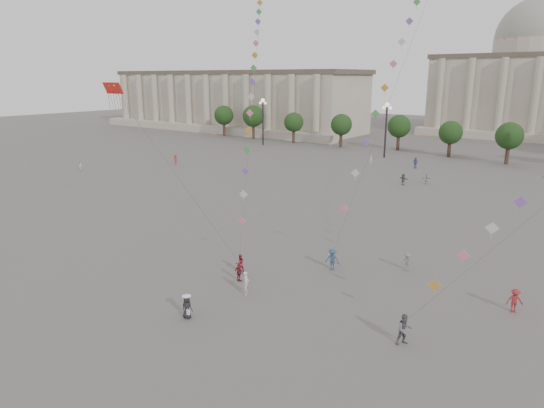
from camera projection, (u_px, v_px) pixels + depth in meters
The scene contains 22 objects.
ground at pixel (164, 316), 32.18m from camera, with size 360.00×360.00×0.00m, color #524F4D.
hall_west at pixel (232, 101), 146.15m from camera, with size 84.00×26.22×17.20m.
hall_central at pixel (531, 81), 129.33m from camera, with size 48.30×34.30×35.50m.
tree_row at pixel (477, 131), 91.63m from camera, with size 137.12×5.12×8.00m.
lamp_post_far_west at pixel (263, 113), 110.64m from camera, with size 2.00×0.90×10.65m.
lamp_post_mid_west at pixel (386, 120), 93.48m from camera, with size 2.00×0.90×10.65m.
person_crowd_0 at pixel (415, 163), 83.99m from camera, with size 1.12×0.47×1.91m, color #3A5583.
person_crowd_1 at pixel (81, 165), 82.25m from camera, with size 0.78×0.60×1.59m, color silver.
person_crowd_2 at pixel (176, 160), 87.15m from camera, with size 1.22×0.70×1.88m, color #993829.
person_crowd_4 at pixel (427, 179), 71.55m from camera, with size 1.39×0.44×1.50m, color #B6B6B1.
person_crowd_6 at pixel (407, 262), 39.60m from camera, with size 0.97×0.56×1.51m, color slate.
person_crowd_8 at pixel (515, 301), 32.48m from camera, with size 1.10×0.63×1.71m, color maroon.
person_crowd_10 at pixel (371, 160), 86.88m from camera, with size 0.63×0.41×1.72m, color silver.
person_crowd_12 at pixel (403, 179), 70.97m from camera, with size 1.57×0.50×1.69m, color slate.
person_crowd_13 at pixel (246, 283), 35.19m from camera, with size 0.64×0.42×1.77m, color beige.
tourist_0 at pixel (239, 272), 37.47m from camera, with size 0.87×0.36×1.49m, color maroon.
kite_flyer_0 at pixel (240, 263), 39.21m from camera, with size 0.74×0.58×1.53m, color maroon.
kite_flyer_1 at pixel (332, 259), 39.67m from camera, with size 1.17×0.67×1.81m, color navy.
kite_flyer_2 at pixel (405, 329), 28.56m from camera, with size 0.94×0.73×1.93m, color #5A5B5E.
hat_person at pixel (187, 306), 31.71m from camera, with size 0.84×0.63×1.69m.
dragon_kite at pixel (115, 97), 43.95m from camera, with size 8.92×0.94×20.21m.
kite_train_west at pixel (259, 13), 59.60m from camera, with size 28.93×41.94×65.03m.
Camera 1 is at (23.09, -19.31, 15.39)m, focal length 32.00 mm.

